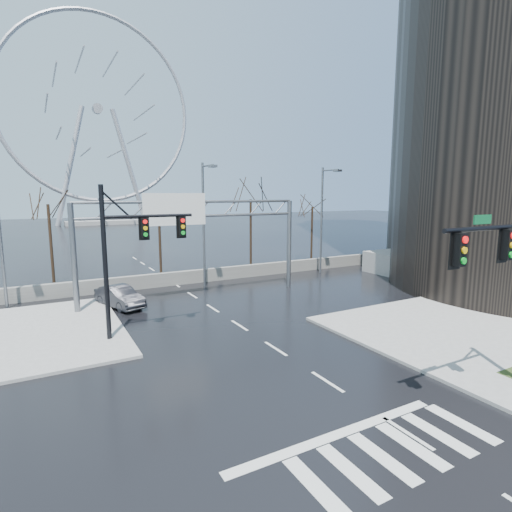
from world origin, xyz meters
TOP-DOWN VIEW (x-y plane):
  - ground at (0.00, 0.00)m, footprint 260.00×260.00m
  - sidewalk_right_ext at (10.00, 2.00)m, footprint 12.00×10.00m
  - sidewalk_far at (-11.00, 12.00)m, footprint 10.00×12.00m
  - barrier_wall at (0.00, 20.00)m, footprint 52.00×0.50m
  - signal_mast_far at (-5.87, 8.96)m, footprint 4.72×0.41m
  - sign_gantry at (-0.38, 14.96)m, footprint 16.36×0.40m
  - streetlight_mid at (2.00, 18.16)m, footprint 0.50×2.55m
  - streetlight_right at (14.00, 18.16)m, footprint 0.50×2.55m
  - tree_left at (-9.00, 23.50)m, footprint 3.75×3.75m
  - tree_center at (0.00, 24.50)m, footprint 3.25×3.25m
  - tree_right at (9.00, 23.50)m, footprint 3.90×3.90m
  - tree_far_right at (17.00, 24.00)m, footprint 3.40×3.40m
  - ferris_wheel at (5.00, 95.00)m, footprint 45.00×6.00m
  - car at (-5.34, 15.33)m, footprint 2.84×4.61m

SIDE VIEW (x-z plane):
  - ground at x=0.00m, z-range 0.00..0.00m
  - sidewalk_right_ext at x=10.00m, z-range 0.00..0.15m
  - sidewalk_far at x=-11.00m, z-range 0.00..0.15m
  - barrier_wall at x=0.00m, z-range 0.00..1.10m
  - car at x=-5.34m, z-range 0.00..1.43m
  - signal_mast_far at x=-5.87m, z-range 0.83..8.83m
  - tree_center at x=0.00m, z-range 1.92..8.42m
  - sign_gantry at x=-0.38m, z-range 1.38..8.98m
  - tree_far_right at x=17.00m, z-range 2.01..8.81m
  - streetlight_mid at x=2.00m, z-range 0.89..10.89m
  - streetlight_right at x=14.00m, z-range 0.89..10.89m
  - tree_left at x=-9.00m, z-range 2.23..9.73m
  - tree_right at x=9.00m, z-range 2.32..10.12m
  - ferris_wheel at x=5.00m, z-range 0.68..51.59m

